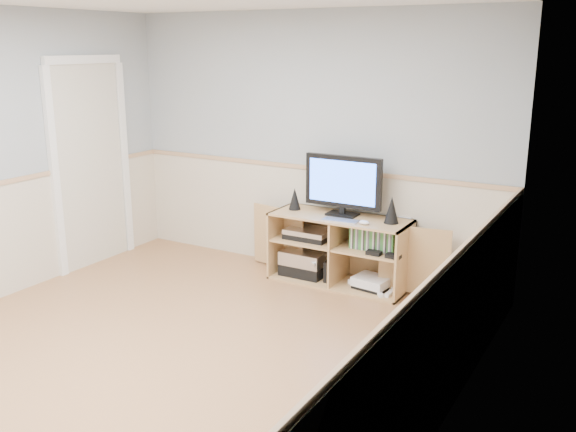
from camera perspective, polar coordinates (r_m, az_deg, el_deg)
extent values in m
cube|color=tan|center=(4.83, -11.08, -12.28)|extent=(4.00, 4.50, 0.02)
cube|color=#9FA7AD|center=(3.44, 14.09, -1.14)|extent=(0.02, 4.50, 2.50)
cube|color=#9FA7AD|center=(6.24, 2.03, 6.43)|extent=(4.00, 0.02, 2.50)
cube|color=beige|center=(6.38, 1.89, -0.27)|extent=(4.00, 0.01, 1.00)
cube|color=tan|center=(6.25, 1.90, 4.32)|extent=(4.00, 0.02, 0.04)
cube|color=beige|center=(6.72, -17.14, 4.24)|extent=(0.03, 0.82, 2.00)
cube|color=tan|center=(6.11, 4.53, -5.85)|extent=(1.30, 0.49, 0.02)
cube|color=tan|center=(5.91, 4.65, -0.14)|extent=(1.30, 0.49, 0.02)
cube|color=tan|center=(6.29, -0.69, -2.15)|extent=(0.02, 0.49, 0.65)
cube|color=tan|center=(5.77, 10.34, -3.98)|extent=(0.02, 0.49, 0.65)
cube|color=tan|center=(6.20, 5.52, -2.46)|extent=(1.30, 0.02, 0.65)
cube|color=tan|center=(6.00, 4.59, -3.04)|extent=(0.02, 0.47, 0.61)
cube|color=tan|center=(6.12, 1.85, -2.09)|extent=(0.62, 0.45, 0.02)
cube|color=tan|center=(5.86, 7.47, -3.00)|extent=(0.62, 0.45, 0.02)
cube|color=tan|center=(6.37, -0.88, -1.92)|extent=(0.62, 0.13, 0.61)
cube|color=tan|center=(5.81, 11.15, -3.89)|extent=(0.62, 0.13, 0.61)
cube|color=black|center=(5.95, 4.86, 0.16)|extent=(0.28, 0.18, 0.02)
cube|color=black|center=(5.94, 4.87, 0.53)|extent=(0.05, 0.04, 0.06)
cube|color=black|center=(5.88, 4.93, 3.07)|extent=(0.75, 0.05, 0.48)
cube|color=blue|center=(5.85, 4.81, 3.02)|extent=(0.66, 0.01, 0.39)
cone|color=black|center=(6.12, 0.60, 1.55)|extent=(0.11, 0.11, 0.21)
cone|color=black|center=(5.71, 9.20, 0.53)|extent=(0.13, 0.13, 0.24)
cube|color=silver|center=(5.76, 4.68, -0.39)|extent=(0.33, 0.15, 0.01)
ellipsoid|color=white|center=(5.66, 6.78, -0.58)|extent=(0.10, 0.08, 0.04)
cube|color=black|center=(6.24, 1.50, -4.72)|extent=(0.42, 0.31, 0.11)
cube|color=silver|center=(6.20, 1.51, -3.67)|extent=(0.42, 0.31, 0.13)
cube|color=black|center=(6.11, 1.86, -1.78)|extent=(0.42, 0.29, 0.05)
cube|color=silver|center=(6.10, 1.86, -1.35)|extent=(0.42, 0.29, 0.05)
cube|color=black|center=(6.06, 3.62, -4.89)|extent=(0.04, 0.14, 0.20)
cube|color=white|center=(6.03, 6.59, -5.83)|extent=(0.23, 0.19, 0.05)
cube|color=black|center=(5.95, 7.46, -6.25)|extent=(0.33, 0.28, 0.03)
cube|color=white|center=(5.93, 7.48, -5.75)|extent=(0.34, 0.30, 0.08)
cube|color=white|center=(5.81, 8.99, -6.83)|extent=(0.04, 0.14, 0.03)
cube|color=white|center=(5.96, 9.37, -6.29)|extent=(0.09, 0.15, 0.03)
cube|color=#3F8C3F|center=(5.80, 7.61, -2.10)|extent=(0.42, 0.14, 0.19)
cube|color=white|center=(5.95, 10.37, -0.63)|extent=(0.12, 0.03, 0.12)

